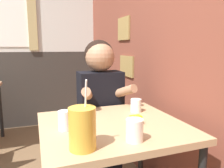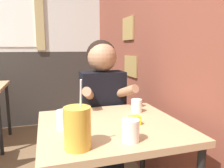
# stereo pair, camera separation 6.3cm
# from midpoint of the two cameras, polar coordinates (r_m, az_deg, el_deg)

# --- Properties ---
(brick_wall_right) EXTENTS (0.08, 4.60, 2.70)m
(brick_wall_right) POSITION_cam_midpoint_polar(r_m,az_deg,el_deg) (2.26, 6.63, 14.20)
(brick_wall_right) COLOR brown
(brick_wall_right) RESTS_ON ground_plane
(back_wall) EXTENTS (5.39, 0.09, 2.70)m
(back_wall) POSITION_cam_midpoint_polar(r_m,az_deg,el_deg) (3.42, -23.18, 12.00)
(back_wall) COLOR silver
(back_wall) RESTS_ON ground_plane
(main_table) EXTENTS (0.80, 0.74, 0.73)m
(main_table) POSITION_cam_midpoint_polar(r_m,az_deg,el_deg) (1.30, 1.23, -13.69)
(main_table) COLOR tan
(main_table) RESTS_ON ground_plane
(person_seated) EXTENTS (0.42, 0.42, 1.22)m
(person_seated) POSITION_cam_midpoint_polar(r_m,az_deg,el_deg) (1.77, -1.49, -6.71)
(person_seated) COLOR black
(person_seated) RESTS_ON ground_plane
(cocktail_pitcher) EXTENTS (0.12, 0.12, 0.30)m
(cocktail_pitcher) POSITION_cam_midpoint_polar(r_m,az_deg,el_deg) (0.95, -7.11, -11.32)
(cocktail_pitcher) COLOR gold
(cocktail_pitcher) RESTS_ON main_table
(glass_near_pitcher) EXTENTS (0.07, 0.07, 0.10)m
(glass_near_pitcher) POSITION_cam_midpoint_polar(r_m,az_deg,el_deg) (1.19, -11.26, -9.14)
(glass_near_pitcher) COLOR silver
(glass_near_pitcher) RESTS_ON main_table
(glass_center) EXTENTS (0.07, 0.07, 0.09)m
(glass_center) POSITION_cam_midpoint_polar(r_m,az_deg,el_deg) (1.48, 7.64, -5.66)
(glass_center) COLOR silver
(glass_center) RESTS_ON main_table
(glass_far_side) EXTENTS (0.08, 0.08, 0.11)m
(glass_far_side) POSITION_cam_midpoint_polar(r_m,az_deg,el_deg) (1.03, 6.67, -11.98)
(glass_far_side) COLOR silver
(glass_far_side) RESTS_ON main_table
(condiment_ketchup) EXTENTS (0.06, 0.04, 0.05)m
(condiment_ketchup) POSITION_cam_midpoint_polar(r_m,az_deg,el_deg) (1.35, -10.19, -8.15)
(condiment_ketchup) COLOR #B7140F
(condiment_ketchup) RESTS_ON main_table
(condiment_mustard) EXTENTS (0.06, 0.04, 0.05)m
(condiment_mustard) POSITION_cam_midpoint_polar(r_m,az_deg,el_deg) (1.25, 7.38, -9.41)
(condiment_mustard) COLOR yellow
(condiment_mustard) RESTS_ON main_table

